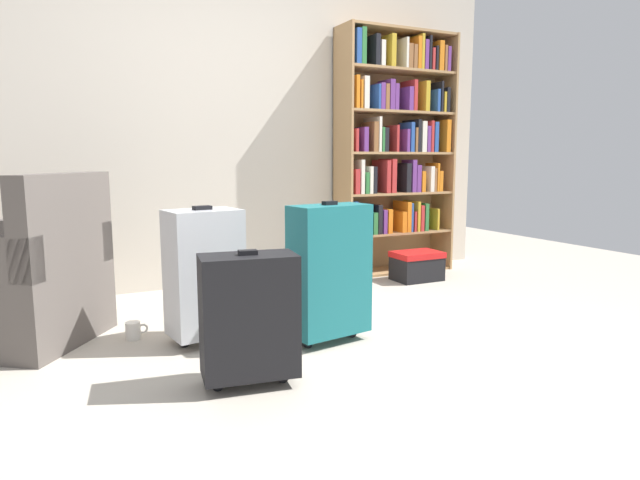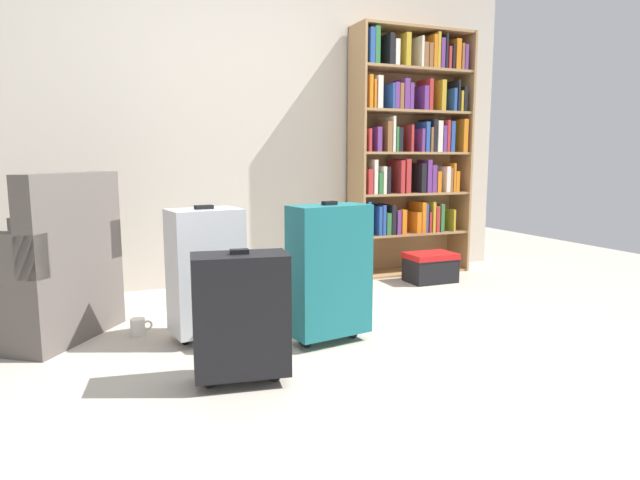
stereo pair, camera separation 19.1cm
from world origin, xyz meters
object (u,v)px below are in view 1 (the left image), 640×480
Objects in this scene: mug at (134,331)px; suitcase_teal at (329,270)px; suitcase_silver at (204,272)px; suitcase_black at (249,316)px; storage_box at (417,265)px; bookshelf at (394,145)px; armchair at (25,284)px.

suitcase_teal reaches higher than mug.
suitcase_silver reaches higher than suitcase_black.
storage_box is 1.70m from suitcase_teal.
bookshelf is 2.72m from suitcase_black.
bookshelf is 2.66× the size of suitcase_teal.
suitcase_black is (-1.89, -1.39, 0.19)m from storage_box.
storage_box is 0.64× the size of suitcase_black.
mug is at bearing 112.94° from suitcase_black.
bookshelf is 2.74× the size of suitcase_silver.
mug is 0.32× the size of storage_box.
armchair is at bearing 158.53° from mug.
bookshelf reaches higher than suitcase_black.
armchair reaches higher than mug.
bookshelf is at bearing 87.20° from storage_box.
suitcase_silver is at bearing -32.85° from mug.
suitcase_black is at bearing -143.67° from storage_box.
storage_box is (-0.02, -0.39, -0.96)m from bookshelf.
armchair is at bearing 129.35° from suitcase_black.
bookshelf is 2.06× the size of armchair.
suitcase_black is (-1.91, -1.77, -0.77)m from bookshelf.
suitcase_teal is 0.66m from suitcase_silver.
suitcase_black is (-0.57, -0.36, -0.08)m from suitcase_teal.
suitcase_teal is (-1.34, -1.42, -0.69)m from bookshelf.
armchair is at bearing -165.70° from bookshelf.
bookshelf reaches higher than storage_box.
suitcase_teal is 0.68m from suitcase_black.
mug is 0.20× the size of suitcase_black.
armchair reaches higher than suitcase_black.
suitcase_silver is at bearing -26.33° from armchair.
suitcase_silver is (-1.91, -0.74, 0.26)m from storage_box.
armchair is 1.64× the size of suitcase_black.
suitcase_black is at bearing -137.06° from bookshelf.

